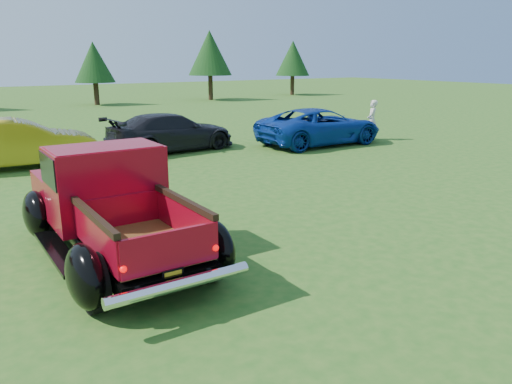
# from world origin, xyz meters

# --- Properties ---
(ground) EXTENTS (120.00, 120.00, 0.00)m
(ground) POSITION_xyz_m (0.00, 0.00, 0.00)
(ground) COLOR #255819
(ground) RESTS_ON ground
(tree_mid_right) EXTENTS (2.82, 2.82, 4.40)m
(tree_mid_right) POSITION_xyz_m (6.00, 30.00, 2.97)
(tree_mid_right) COLOR #332114
(tree_mid_right) RESTS_ON ground
(tree_east) EXTENTS (3.46, 3.46, 5.40)m
(tree_east) POSITION_xyz_m (15.00, 29.50, 3.66)
(tree_east) COLOR #332114
(tree_east) RESTS_ON ground
(tree_far_east) EXTENTS (3.07, 3.07, 4.80)m
(tree_far_east) POSITION_xyz_m (24.00, 30.50, 3.25)
(tree_far_east) COLOR #332114
(tree_far_east) RESTS_ON ground
(pickup_truck) EXTENTS (2.36, 5.00, 1.85)m
(pickup_truck) POSITION_xyz_m (-2.00, 1.46, 0.88)
(pickup_truck) COLOR black
(pickup_truck) RESTS_ON ground
(show_car_yellow) EXTENTS (4.61, 1.89, 1.49)m
(show_car_yellow) POSITION_xyz_m (-2.15, 9.78, 0.74)
(show_car_yellow) COLOR #A78D16
(show_car_yellow) RESTS_ON ground
(show_car_grey) EXTENTS (4.84, 2.33, 1.36)m
(show_car_grey) POSITION_xyz_m (2.88, 9.87, 0.68)
(show_car_grey) COLOR black
(show_car_grey) RESTS_ON ground
(show_car_blue) EXTENTS (5.07, 2.41, 1.40)m
(show_car_blue) POSITION_xyz_m (8.26, 8.04, 0.70)
(show_car_blue) COLOR navy
(show_car_blue) RESTS_ON ground
(spectator) EXTENTS (0.70, 0.68, 1.62)m
(spectator) POSITION_xyz_m (10.78, 7.76, 0.81)
(spectator) COLOR beige
(spectator) RESTS_ON ground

